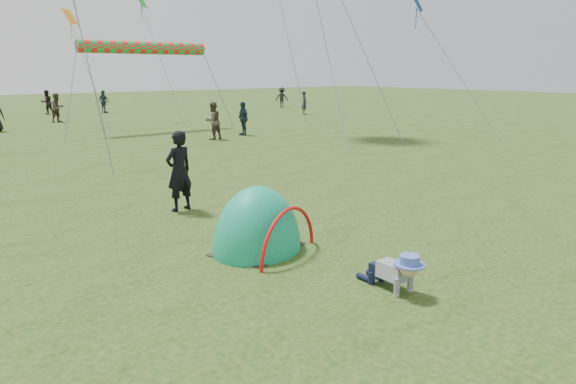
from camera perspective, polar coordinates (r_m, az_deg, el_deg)
ground at (r=8.60m, az=11.16°, el=-8.08°), size 140.00×140.00×0.00m
crawling_toddler at (r=7.61m, az=11.94°, el=-8.51°), size 0.58×0.81×0.61m
popup_tent at (r=9.19m, az=-3.42°, el=-6.41°), size 2.18×1.99×2.30m
standing_adult at (r=11.73m, az=-12.01°, el=2.28°), size 0.73×0.55×1.81m
crowd_person_0 at (r=37.26m, az=1.83°, el=9.87°), size 0.66×0.72×1.65m
crowd_person_1 at (r=41.24m, az=-25.23°, el=9.01°), size 0.98×0.85×1.72m
crowd_person_7 at (r=23.90m, az=-8.34°, el=7.83°), size 0.93×0.78×1.71m
crowd_person_8 at (r=25.34m, az=-5.02°, el=8.14°), size 0.54×1.00×1.63m
crowd_person_9 at (r=44.40m, az=-0.69°, el=10.46°), size 1.22×1.20×1.68m
crowd_person_13 at (r=34.68m, az=-24.22°, el=8.54°), size 1.05×0.95×1.76m
crowd_person_14 at (r=41.03m, az=-19.79°, el=9.44°), size 0.75×1.06×1.67m
rainbow_tube_kite at (r=28.26m, az=-15.70°, el=15.18°), size 6.70×0.64×0.64m
diamond_kite_3 at (r=34.63m, az=-16.02°, el=19.80°), size 1.03×1.03×0.84m
diamond_kite_4 at (r=27.27m, az=14.14°, el=19.77°), size 1.04×1.04×0.85m
diamond_kite_8 at (r=32.51m, az=-23.07°, el=17.49°), size 1.00×1.00×0.82m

